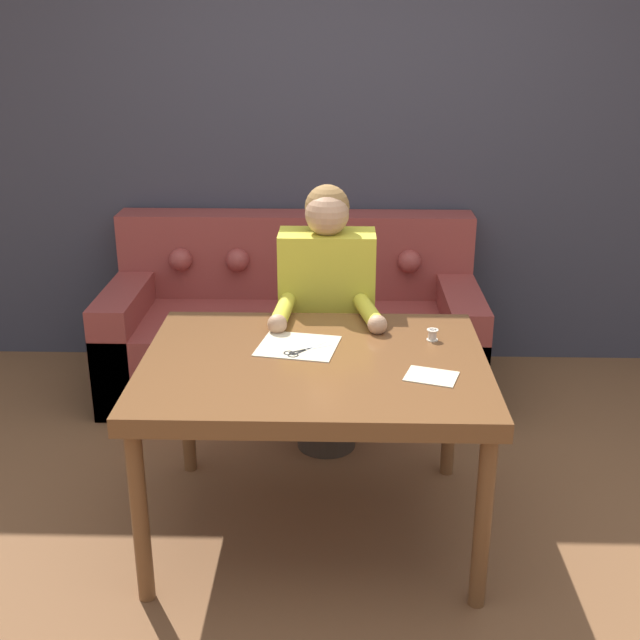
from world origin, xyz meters
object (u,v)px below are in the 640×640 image
object	(u,v)px
thread_spool	(432,335)
dining_table	(314,377)
couch	(294,331)
person	(327,322)
scissors	(300,352)

from	to	relation	value
thread_spool	dining_table	bearing A→B (deg)	-156.56
couch	person	world-z (taller)	person
dining_table	scissors	bearing A→B (deg)	131.58
person	thread_spool	bearing A→B (deg)	-47.34
couch	dining_table	bearing A→B (deg)	-83.29
person	couch	bearing A→B (deg)	105.46
couch	scissors	distance (m)	1.37
couch	thread_spool	bearing A→B (deg)	-61.98
dining_table	couch	distance (m)	1.42
dining_table	scissors	distance (m)	0.11
person	scissors	distance (m)	0.61
dining_table	couch	world-z (taller)	couch
person	thread_spool	size ratio (longest dim) A/B	28.12
person	scissors	size ratio (longest dim) A/B	6.69
person	thread_spool	distance (m)	0.64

